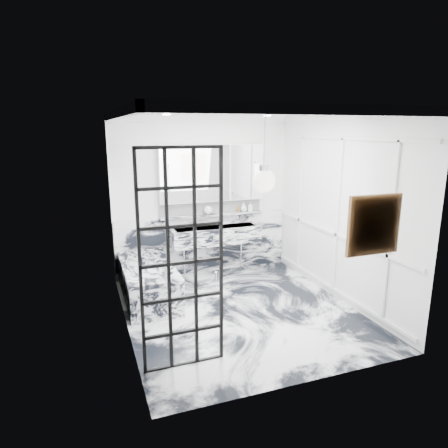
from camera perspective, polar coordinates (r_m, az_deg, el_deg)
name	(u,v)px	position (r m, az deg, el deg)	size (l,w,h in m)	color
floor	(240,311)	(5.95, 2.31, -12.25)	(3.60, 3.60, 0.00)	white
ceiling	(242,111)	(5.37, 2.60, 15.79)	(3.60, 3.60, 0.00)	white
wall_back	(203,196)	(7.16, -3.04, 3.95)	(3.60, 3.60, 0.00)	white
wall_front	(312,255)	(3.94, 12.44, -4.30)	(3.60, 3.60, 0.00)	white
wall_left	(122,226)	(5.12, -14.38, -0.32)	(3.60, 3.60, 0.00)	white
wall_right	(339,209)	(6.26, 16.13, 2.06)	(3.60, 3.60, 0.00)	white
marble_clad_back	(204,244)	(7.33, -2.89, -2.85)	(3.18, 0.05, 1.05)	white
marble_clad_left	(123,231)	(5.13, -14.17, -0.96)	(0.02, 3.56, 2.68)	white
panel_molding	(338,216)	(6.27, 15.92, 1.15)	(0.03, 3.40, 2.30)	white
soap_bottle_a	(243,207)	(7.36, 2.78, 2.51)	(0.07, 0.07, 0.19)	#8C5919
soap_bottle_b	(250,206)	(7.42, 3.78, 2.51)	(0.08, 0.08, 0.17)	#4C4C51
soap_bottle_c	(244,207)	(7.37, 2.81, 2.38)	(0.12, 0.12, 0.15)	silver
face_pot	(208,210)	(7.13, -2.32, 2.00)	(0.16, 0.16, 0.16)	white
amber_bottle	(239,209)	(7.34, 2.10, 2.12)	(0.04, 0.04, 0.10)	#8C5919
flower_vase	(167,275)	(5.60, -8.10, -7.28)	(0.07, 0.07, 0.12)	silver
crittall_door	(182,263)	(4.25, -6.02, -5.53)	(0.88, 0.04, 2.40)	black
artwork	(374,225)	(4.35, 20.63, -0.11)	(0.53, 0.05, 0.53)	#BC7C13
pendant_light	(264,181)	(4.25, 5.70, 6.12)	(0.24, 0.24, 0.24)	white
trough_sink	(215,235)	(7.12, -1.24, -1.62)	(1.60, 0.45, 0.30)	silver
ledge	(212,215)	(7.19, -1.67, 1.32)	(1.90, 0.14, 0.04)	silver
subway_tile	(211,207)	(7.22, -1.84, 2.47)	(1.90, 0.03, 0.23)	white
mirror_cabinet	(212,173)	(7.07, -1.73, 7.28)	(1.90, 0.16, 1.00)	white
sconce_left	(167,178)	(6.78, -8.11, 6.54)	(0.07, 0.07, 0.40)	white
sconce_right	(257,174)	(7.29, 4.69, 7.11)	(0.07, 0.07, 0.40)	white
bathtub	(148,282)	(6.35, -10.77, -8.08)	(0.75, 1.65, 0.55)	silver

